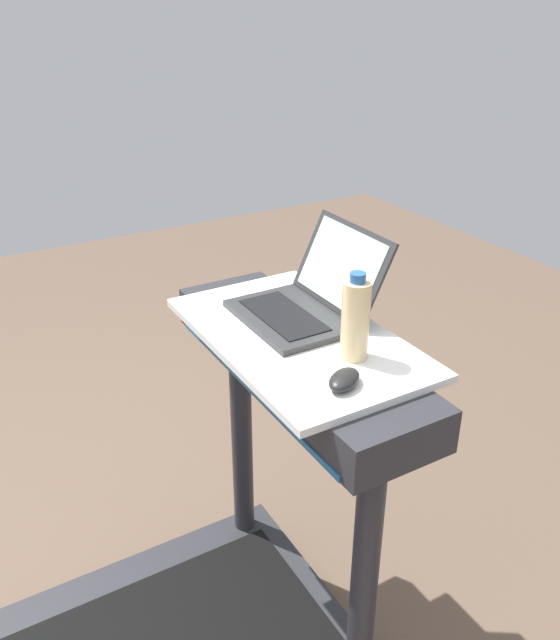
% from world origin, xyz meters
% --- Properties ---
extents(desk_board, '(0.72, 0.42, 0.02)m').
position_xyz_m(desk_board, '(0.00, 0.70, 1.07)').
color(desk_board, white).
rests_on(desk_board, treadmill_base).
extents(laptop, '(0.33, 0.33, 0.23)m').
position_xyz_m(laptop, '(-0.07, 0.77, 1.13)').
color(laptop, '#2D2D30').
rests_on(laptop, desk_board).
extents(computer_mouse, '(0.10, 0.12, 0.03)m').
position_xyz_m(computer_mouse, '(0.27, 0.66, 1.10)').
color(computer_mouse, black).
rests_on(computer_mouse, desk_board).
extents(water_bottle, '(0.07, 0.07, 0.22)m').
position_xyz_m(water_bottle, '(0.17, 0.75, 1.18)').
color(water_bottle, beige).
rests_on(water_bottle, desk_board).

